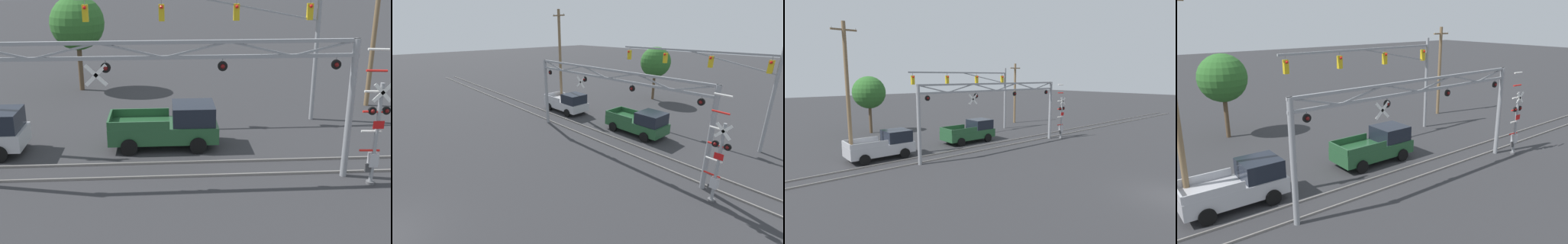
{
  "view_description": "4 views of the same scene",
  "coord_description": "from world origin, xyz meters",
  "views": [
    {
      "loc": [
        -0.02,
        -4.36,
        8.82
      ],
      "look_at": [
        1.32,
        16.16,
        1.75
      ],
      "focal_mm": 45.0,
      "sensor_mm": 36.0,
      "label": 1
    },
    {
      "loc": [
        12.15,
        0.82,
        8.29
      ],
      "look_at": [
        -1.3,
        13.35,
        1.74
      ],
      "focal_mm": 24.0,
      "sensor_mm": 36.0,
      "label": 2
    },
    {
      "loc": [
        -17.52,
        -5.31,
        6.32
      ],
      "look_at": [
        -1.09,
        14.74,
        2.42
      ],
      "focal_mm": 28.0,
      "sensor_mm": 36.0,
      "label": 3
    },
    {
      "loc": [
        -14.02,
        -0.06,
        8.95
      ],
      "look_at": [
        -2.35,
        14.88,
        3.64
      ],
      "focal_mm": 35.0,
      "sensor_mm": 36.0,
      "label": 4
    }
  ],
  "objects": [
    {
      "name": "crossing_gantry",
      "position": [
        -0.01,
        13.9,
        4.04
      ],
      "size": [
        15.05,
        0.3,
        5.77
      ],
      "color": "gray",
      "rests_on": "ground_plane"
    },
    {
      "name": "crossing_signal_mast",
      "position": [
        8.19,
        13.11,
        2.1
      ],
      "size": [
        1.16,
        0.35,
        5.55
      ],
      "color": "gray",
      "rests_on": "ground_plane"
    },
    {
      "name": "pickup_truck_following",
      "position": [
        -8.64,
        17.3,
        1.02
      ],
      "size": [
        4.97,
        2.36,
        2.1
      ],
      "color": "#B7B7BC",
      "rests_on": "ground_plane"
    },
    {
      "name": "traffic_signal_span",
      "position": [
        4.64,
        21.33,
        5.19
      ],
      "size": [
        12.78,
        0.39,
        7.3
      ],
      "color": "gray",
      "rests_on": "ground_plane"
    },
    {
      "name": "rail_track_near",
      "position": [
        0.0,
        14.18,
        0.05
      ],
      "size": [
        80.0,
        0.08,
        0.1
      ],
      "primitive_type": "cube",
      "color": "gray",
      "rests_on": "ground_plane"
    },
    {
      "name": "utility_pole_right",
      "position": [
        12.34,
        23.72,
        4.14
      ],
      "size": [
        1.8,
        0.28,
        8.0
      ],
      "color": "brown",
      "rests_on": "ground_plane"
    },
    {
      "name": "pickup_truck_lead",
      "position": [
        0.25,
        17.77,
        1.02
      ],
      "size": [
        5.15,
        2.36,
        2.1
      ],
      "color": "#23512D",
      "rests_on": "ground_plane"
    },
    {
      "name": "rail_track_far",
      "position": [
        0.0,
        15.62,
        0.05
      ],
      "size": [
        80.0,
        0.08,
        0.1
      ],
      "primitive_type": "cube",
      "color": "gray",
      "rests_on": "ground_plane"
    },
    {
      "name": "background_tree_beyond_span",
      "position": [
        -5.65,
        28.53,
        4.54
      ],
      "size": [
        3.57,
        3.57,
        6.34
      ],
      "color": "brown",
      "rests_on": "ground_plane"
    }
  ]
}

